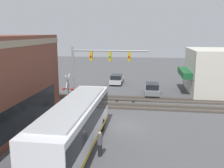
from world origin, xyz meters
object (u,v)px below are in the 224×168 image
parked_car_grey (152,89)px  parked_car_silver (117,80)px  crossing_signal (68,89)px  pedestrian_at_crossing (84,105)px  city_bus (75,124)px  pedestrian_near_bus (100,144)px

parked_car_grey → parked_car_silver: 8.13m
crossing_signal → pedestrian_at_crossing: crossing_signal is taller
city_bus → pedestrian_at_crossing: (7.71, 1.35, -0.98)m
parked_car_silver → pedestrian_at_crossing: (-14.95, 1.35, 0.20)m
parked_car_silver → pedestrian_near_bus: (-23.26, -1.80, 0.19)m
parked_car_silver → pedestrian_near_bus: bearing=-175.6°
pedestrian_at_crossing → city_bus: bearing=-170.0°
city_bus → crossing_signal: (8.48, 3.23, 0.44)m
parked_car_silver → crossing_signal: bearing=167.1°
parked_car_grey → pedestrian_at_crossing: bearing=142.7°
crossing_signal → pedestrian_at_crossing: 2.48m
city_bus → parked_car_silver: city_bus is taller
parked_car_silver → pedestrian_near_bus: size_ratio=2.57×
parked_car_grey → parked_car_silver: bearing=41.6°
crossing_signal → pedestrian_near_bus: size_ratio=2.23×
city_bus → crossing_signal: size_ratio=3.08×
crossing_signal → city_bus: bearing=-159.1°
pedestrian_near_bus → crossing_signal: bearing=29.0°
city_bus → parked_car_grey: bearing=-18.0°
crossing_signal → parked_car_silver: crossing_signal is taller
crossing_signal → pedestrian_near_bus: crossing_signal is taller
crossing_signal → parked_car_grey: bearing=-46.9°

